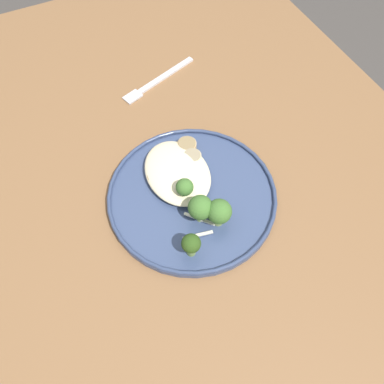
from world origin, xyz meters
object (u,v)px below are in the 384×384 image
seared_scallop_left_edge (181,182)px  broccoli_floret_split_head (191,244)px  seared_scallop_tiny_bay (187,146)px  seared_scallop_center_golden (155,178)px  dinner_fork (157,81)px  seared_scallop_on_noodles (161,158)px  broccoli_floret_near_rim (200,208)px  seared_scallop_large_seared (192,158)px  broccoli_floret_tall_stalk (185,188)px  seared_scallop_rear_pale (172,172)px  dinner_plate (192,196)px  broccoli_floret_beside_noodles (219,212)px

seared_scallop_left_edge → broccoli_floret_split_head: 0.13m
seared_scallop_tiny_bay → seared_scallop_center_golden: size_ratio=1.16×
seared_scallop_center_golden → dinner_fork: (0.24, -0.10, -0.02)m
seared_scallop_on_noodles → broccoli_floret_near_rim: broccoli_floret_near_rim is taller
seared_scallop_left_edge → seared_scallop_center_golden: 0.05m
seared_scallop_large_seared → broccoli_floret_tall_stalk: broccoli_floret_tall_stalk is taller
seared_scallop_rear_pale → seared_scallop_large_seared: 0.05m
dinner_plate → seared_scallop_center_golden: (0.05, 0.04, 0.01)m
seared_scallop_tiny_bay → broccoli_floret_split_head: size_ratio=0.70×
broccoli_floret_beside_noodles → seared_scallop_tiny_bay: bearing=-6.9°
seared_scallop_on_noodles → broccoli_floret_tall_stalk: 0.09m
seared_scallop_large_seared → broccoli_floret_near_rim: bearing=160.5°
seared_scallop_large_seared → broccoli_floret_near_rim: 0.12m
seared_scallop_left_edge → dinner_plate: bearing=-160.9°
seared_scallop_large_seared → seared_scallop_rear_pale: bearing=105.8°
seared_scallop_tiny_bay → seared_scallop_left_edge: (-0.07, 0.04, -0.00)m
seared_scallop_left_edge → seared_scallop_on_noodles: (0.06, 0.01, -0.00)m
seared_scallop_left_edge → broccoli_floret_tall_stalk: (-0.03, 0.01, 0.02)m
seared_scallop_center_golden → broccoli_floret_tall_stalk: size_ratio=0.59×
seared_scallop_rear_pale → seared_scallop_left_edge: bearing=-166.2°
seared_scallop_on_noodles → broccoli_floret_tall_stalk: broccoli_floret_tall_stalk is taller
seared_scallop_tiny_bay → broccoli_floret_near_rim: bearing=163.0°
dinner_plate → seared_scallop_on_noodles: bearing=12.8°
broccoli_floret_tall_stalk → broccoli_floret_split_head: bearing=160.4°
seared_scallop_left_edge → seared_scallop_center_golden: seared_scallop_left_edge is taller
seared_scallop_tiny_bay → dinner_fork: (0.20, -0.02, -0.02)m
dinner_fork → dinner_plate: bearing=168.5°
seared_scallop_tiny_bay → seared_scallop_left_edge: same height
seared_scallop_rear_pale → broccoli_floret_near_rim: (-0.10, -0.01, 0.02)m
seared_scallop_rear_pale → broccoli_floret_tall_stalk: bearing=-178.8°
broccoli_floret_beside_noodles → broccoli_floret_split_head: size_ratio=1.13×
dinner_fork → seared_scallop_rear_pale: bearing=163.0°
seared_scallop_rear_pale → dinner_fork: 0.25m
seared_scallop_large_seared → broccoli_floret_tall_stalk: (-0.06, 0.04, 0.02)m
seared_scallop_rear_pale → seared_scallop_center_golden: size_ratio=0.82×
broccoli_floret_tall_stalk → broccoli_floret_near_rim: bearing=-172.9°
seared_scallop_left_edge → broccoli_floret_beside_noodles: bearing=-164.9°
seared_scallop_rear_pale → broccoli_floret_split_head: size_ratio=0.49×
seared_scallop_large_seared → seared_scallop_on_noodles: seared_scallop_large_seared is taller
seared_scallop_left_edge → broccoli_floret_near_rim: (-0.07, -0.00, 0.02)m
broccoli_floret_tall_stalk → broccoli_floret_split_head: (-0.09, 0.03, -0.00)m
broccoli_floret_near_rim → dinner_fork: broccoli_floret_near_rim is taller
seared_scallop_center_golden → broccoli_floret_tall_stalk: (-0.06, -0.03, 0.02)m
broccoli_floret_beside_noodles → broccoli_floret_near_rim: (0.02, 0.02, 0.00)m
seared_scallop_rear_pale → seared_scallop_center_golden: 0.03m
seared_scallop_tiny_bay → broccoli_floret_beside_noodles: broccoli_floret_beside_noodles is taller
broccoli_floret_beside_noodles → seared_scallop_on_noodles: bearing=13.1°
broccoli_floret_tall_stalk → dinner_fork: broccoli_floret_tall_stalk is taller
seared_scallop_center_golden → seared_scallop_on_noodles: seared_scallop_on_noodles is taller
broccoli_floret_near_rim → dinner_fork: 0.35m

